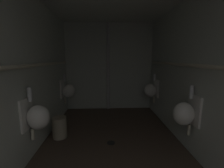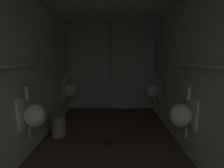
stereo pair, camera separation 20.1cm
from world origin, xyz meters
The scene contains 13 objects.
floor centered at (0.00, 2.21, -0.04)m, with size 2.52×4.55×0.08m, color #47382D.
wall_left centered at (-1.23, 2.21, 1.20)m, with size 0.06×4.55×2.40m, color #B8BFB3.
wall_right centered at (1.23, 2.21, 1.20)m, with size 0.06×4.55×2.40m, color #B8BFB3.
wall_back centered at (0.00, 4.46, 1.20)m, with size 2.52×0.06×2.40m, color #B8BFB3.
urinal_left_mid centered at (-1.05, 2.19, 0.66)m, with size 0.32×0.30×0.76m.
urinal_left_far centered at (-1.05, 3.92, 0.66)m, with size 0.32×0.30×0.76m.
urinal_right_mid centered at (1.05, 2.22, 0.66)m, with size 0.32×0.30×0.76m.
urinal_right_far centered at (1.05, 3.87, 0.66)m, with size 0.32×0.30×0.76m.
supply_pipe_left centered at (-1.14, 2.21, 1.35)m, with size 0.06×3.88×0.06m.
supply_pipe_right centered at (1.14, 2.22, 1.35)m, with size 0.06×3.76×0.06m.
standpipe_back_wall centered at (-0.03, 4.35, 1.20)m, with size 0.08×0.08×2.35m, color #B2B2B2.
floor_drain centered at (-0.02, 2.58, 0.00)m, with size 0.14×0.14×0.01m, color black.
waste_bin centered at (-0.96, 2.82, 0.19)m, with size 0.26×0.26×0.38m, color #9E937A.
Camera 2 is at (0.09, 0.18, 1.45)m, focal length 24.21 mm.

